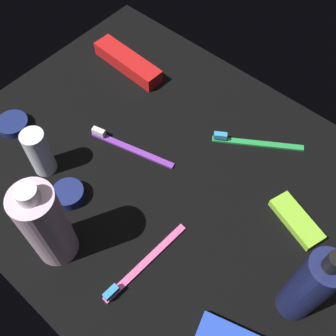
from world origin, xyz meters
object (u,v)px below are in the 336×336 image
Objects in this scene: bodywash_bottle at (46,225)px; toothbrush_green at (252,142)px; snack_bar_lime at (296,220)px; toothbrush_purple at (127,146)px; cream_tin_right at (13,124)px; toothpaste_box_red at (128,62)px; cream_tin_left at (69,194)px; deodorant_stick at (39,152)px; toothbrush_pink at (141,266)px; lotion_bottle at (309,287)px.

toothbrush_green is (-12.23, -39.45, -8.41)cm from bodywash_bottle.
toothbrush_green is 17.99cm from snack_bar_lime.
toothbrush_purple and toothbrush_green have the same top height.
bodywash_bottle is 30.11cm from cream_tin_right.
cream_tin_right is at bearing 37.90° from snack_bar_lime.
toothpaste_box_red is 3.04× the size of cream_tin_left.
cream_tin_right is (12.63, -2.08, -4.23)cm from deodorant_stick.
cream_tin_left reaches higher than cream_tin_right.
cream_tin_left is at bearing -3.12° from toothbrush_pink.
snack_bar_lime is at bearing 172.92° from toothpaste_box_red.
cream_tin_left is at bearing 170.76° from cream_tin_right.
lotion_bottle reaches higher than toothbrush_purple.
lotion_bottle is 2.03× the size of deodorant_stick.
deodorant_stick is 16.55cm from toothbrush_purple.
deodorant_stick is at bearing -9.04° from cream_tin_left.
bodywash_bottle is at bearing 65.93° from snack_bar_lime.
cream_tin_left is (33.71, 22.78, 0.33)cm from snack_bar_lime.
lotion_bottle is at bearing -152.81° from bodywash_bottle.
deodorant_stick reaches higher than cream_tin_left.
deodorant_stick is 40.57cm from toothbrush_green.
toothbrush_pink is 2.84× the size of cream_tin_right.
toothpaste_box_red is at bearing -20.34° from lotion_bottle.
bodywash_bottle is (34.86, 17.91, -0.15)cm from lotion_bottle.
bodywash_bottle is at bearing 127.79° from cream_tin_left.
bodywash_bottle is 44.62cm from toothpaste_box_red.
toothpaste_box_red is (15.36, -16.19, 0.99)cm from toothbrush_purple.
deodorant_stick is 27.54cm from toothbrush_pink.
deodorant_stick is 0.57× the size of toothbrush_purple.
lotion_bottle is at bearing -173.64° from cream_tin_right.
toothbrush_pink is 32.84cm from toothbrush_green.
toothpaste_box_red is at bearing -61.41° from bodywash_bottle.
lotion_bottle is 16.66cm from snack_bar_lime.
cream_tin_left is (18.84, -1.03, 0.47)cm from toothbrush_pink.
toothbrush_pink is 39.95cm from cream_tin_right.
toothbrush_purple is 0.98× the size of toothbrush_pink.
bodywash_bottle is 1.12× the size of toothpaste_box_red.
cream_tin_left is (18.15, 31.81, 0.47)cm from toothbrush_green.
lotion_bottle reaches higher than bodywash_bottle.
lotion_bottle is 1.16× the size of toothbrush_purple.
toothbrush_purple is (40.55, -4.54, -8.56)cm from lotion_bottle.
snack_bar_lime is at bearing -60.55° from lotion_bottle.
bodywash_bottle is at bearing 104.23° from toothbrush_purple.
cream_tin_right is (39.70, -4.42, 0.23)cm from toothbrush_pink.
lotion_bottle reaches higher than deodorant_stick.
toothbrush_pink is at bearing 76.34° from snack_bar_lime.
toothbrush_green is 48.27cm from cream_tin_right.
snack_bar_lime is 1.80× the size of cream_tin_left.
toothbrush_pink is 28.08cm from snack_bar_lime.
snack_bar_lime is (-14.88, -23.81, 0.14)cm from toothbrush_pink.
cream_tin_right is (54.58, 19.39, 0.09)cm from snack_bar_lime.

